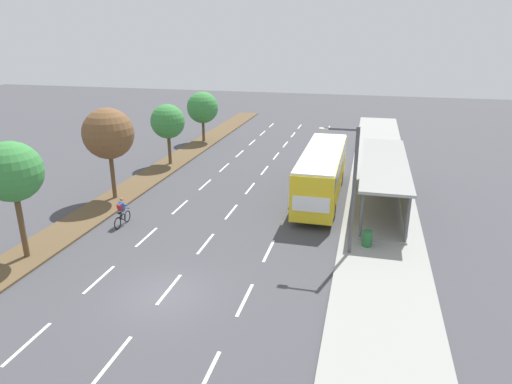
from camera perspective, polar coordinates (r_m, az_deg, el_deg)
ground_plane at (r=20.67m, az=-11.43°, el=-12.57°), size 140.00×140.00×0.00m
median_strip at (r=40.68m, az=-10.26°, el=3.77°), size 2.60×52.00×0.12m
sidewalk_right at (r=37.28m, az=15.25°, el=1.97°), size 4.50×52.00×0.15m
lane_divider_left at (r=36.43m, az=-5.14°, el=2.07°), size 0.14×45.28×0.01m
lane_divider_center at (r=35.48m, az=0.22°, el=1.68°), size 0.14×45.28×0.01m
lane_divider_right at (r=34.85m, az=5.82°, el=1.24°), size 0.14×45.28×0.01m
bus_shelter at (r=30.64m, az=16.17°, el=1.64°), size 2.90×12.80×2.86m
bus at (r=30.95m, az=8.27°, el=2.79°), size 2.54×11.29×3.37m
cyclist at (r=27.82m, az=-16.48°, el=-2.54°), size 0.46×1.82×1.71m
median_tree_nearest at (r=24.46m, az=-28.29°, el=2.19°), size 2.90×2.90×5.90m
median_tree_second at (r=31.41m, az=-18.04°, el=6.95°), size 3.34×3.34×6.11m
median_tree_third at (r=39.12m, az=-11.01°, el=8.65°), size 2.86×2.86×5.07m
median_tree_fourth at (r=47.26m, az=-6.72°, el=10.46°), size 3.17×3.17×5.04m
streetlight at (r=22.59m, az=11.76°, el=1.14°), size 1.91×0.24×6.50m
trash_bin at (r=24.70m, az=13.75°, el=-5.67°), size 0.52×0.52×0.85m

